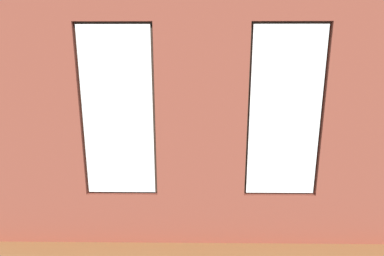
{
  "coord_description": "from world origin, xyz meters",
  "views": [
    {
      "loc": [
        0.07,
        6.08,
        2.49
      ],
      "look_at": [
        0.14,
        0.4,
        1.15
      ],
      "focal_mm": 28.0,
      "sensor_mm": 36.0,
      "label": 1
    }
  ],
  "objects_px": {
    "couch_by_window": "(161,197)",
    "couch_left": "(324,174)",
    "potted_plant_by_left_couch": "(282,149)",
    "remote_silver": "(196,153)",
    "potted_plant_mid_room_small": "(222,146)",
    "papasan_chair": "(197,138)",
    "potted_plant_near_tv": "(71,174)",
    "coffee_table": "(177,158)",
    "remote_gray": "(177,155)",
    "tv_flatscreen": "(64,138)",
    "potted_plant_corner_far_left": "(367,166)",
    "table_plant_small": "(169,150)",
    "cup_ceramic": "(182,155)",
    "media_console": "(67,167)",
    "potted_plant_between_couches": "(252,166)",
    "remote_black": "(156,157)",
    "potted_plant_foreground_right": "(107,122)"
  },
  "relations": [
    {
      "from": "cup_ceramic",
      "to": "remote_black",
      "type": "relative_size",
      "value": 0.54
    },
    {
      "from": "couch_by_window",
      "to": "cup_ceramic",
      "type": "relative_size",
      "value": 20.87
    },
    {
      "from": "remote_gray",
      "to": "tv_flatscreen",
      "type": "height_order",
      "value": "tv_flatscreen"
    },
    {
      "from": "couch_by_window",
      "to": "potted_plant_mid_room_small",
      "type": "height_order",
      "value": "couch_by_window"
    },
    {
      "from": "couch_by_window",
      "to": "couch_left",
      "type": "xyz_separation_m",
      "value": [
        -2.99,
        -0.99,
        0.0
      ]
    },
    {
      "from": "potted_plant_foreground_right",
      "to": "potted_plant_by_left_couch",
      "type": "xyz_separation_m",
      "value": [
        -4.4,
        1.02,
        -0.43
      ]
    },
    {
      "from": "papasan_chair",
      "to": "potted_plant_near_tv",
      "type": "xyz_separation_m",
      "value": [
        2.17,
        2.75,
        0.11
      ]
    },
    {
      "from": "couch_by_window",
      "to": "potted_plant_by_left_couch",
      "type": "height_order",
      "value": "couch_by_window"
    },
    {
      "from": "coffee_table",
      "to": "papasan_chair",
      "type": "height_order",
      "value": "papasan_chair"
    },
    {
      "from": "potted_plant_between_couches",
      "to": "tv_flatscreen",
      "type": "bearing_deg",
      "value": -21.0
    },
    {
      "from": "coffee_table",
      "to": "potted_plant_foreground_right",
      "type": "distance_m",
      "value": 2.61
    },
    {
      "from": "couch_left",
      "to": "remote_gray",
      "type": "relative_size",
      "value": 11.55
    },
    {
      "from": "table_plant_small",
      "to": "remote_black",
      "type": "distance_m",
      "value": 0.35
    },
    {
      "from": "potted_plant_mid_room_small",
      "to": "remote_black",
      "type": "bearing_deg",
      "value": 35.39
    },
    {
      "from": "couch_by_window",
      "to": "potted_plant_by_left_couch",
      "type": "distance_m",
      "value": 3.52
    },
    {
      "from": "couch_left",
      "to": "cup_ceramic",
      "type": "distance_m",
      "value": 2.8
    },
    {
      "from": "cup_ceramic",
      "to": "potted_plant_by_left_couch",
      "type": "height_order",
      "value": "potted_plant_by_left_couch"
    },
    {
      "from": "coffee_table",
      "to": "remote_silver",
      "type": "relative_size",
      "value": 8.52
    },
    {
      "from": "potted_plant_near_tv",
      "to": "media_console",
      "type": "bearing_deg",
      "value": -62.62
    },
    {
      "from": "cup_ceramic",
      "to": "remote_gray",
      "type": "xyz_separation_m",
      "value": [
        0.11,
        -0.12,
        -0.04
      ]
    },
    {
      "from": "papasan_chair",
      "to": "potted_plant_mid_room_small",
      "type": "bearing_deg",
      "value": 142.64
    },
    {
      "from": "potted_plant_corner_far_left",
      "to": "table_plant_small",
      "type": "bearing_deg",
      "value": -31.36
    },
    {
      "from": "cup_ceramic",
      "to": "potted_plant_mid_room_small",
      "type": "xyz_separation_m",
      "value": [
        -0.93,
        -1.05,
        -0.12
      ]
    },
    {
      "from": "coffee_table",
      "to": "potted_plant_foreground_right",
      "type": "bearing_deg",
      "value": -40.47
    },
    {
      "from": "potted_plant_near_tv",
      "to": "coffee_table",
      "type": "bearing_deg",
      "value": -141.62
    },
    {
      "from": "papasan_chair",
      "to": "couch_left",
      "type": "bearing_deg",
      "value": 138.45
    },
    {
      "from": "table_plant_small",
      "to": "potted_plant_by_left_couch",
      "type": "xyz_separation_m",
      "value": [
        -2.62,
        -0.55,
        -0.15
      ]
    },
    {
      "from": "tv_flatscreen",
      "to": "potted_plant_by_left_couch",
      "type": "bearing_deg",
      "value": -168.38
    },
    {
      "from": "remote_silver",
      "to": "potted_plant_mid_room_small",
      "type": "distance_m",
      "value": 1.02
    },
    {
      "from": "couch_left",
      "to": "papasan_chair",
      "type": "height_order",
      "value": "couch_left"
    },
    {
      "from": "couch_left",
      "to": "cup_ceramic",
      "type": "bearing_deg",
      "value": -107.73
    },
    {
      "from": "couch_by_window",
      "to": "remote_silver",
      "type": "bearing_deg",
      "value": -106.5
    },
    {
      "from": "table_plant_small",
      "to": "remote_black",
      "type": "height_order",
      "value": "table_plant_small"
    },
    {
      "from": "potted_plant_by_left_couch",
      "to": "coffee_table",
      "type": "bearing_deg",
      "value": 15.05
    },
    {
      "from": "media_console",
      "to": "potted_plant_mid_room_small",
      "type": "relative_size",
      "value": 2.24
    },
    {
      "from": "potted_plant_between_couches",
      "to": "potted_plant_by_left_couch",
      "type": "xyz_separation_m",
      "value": [
        -1.17,
        -2.33,
        -0.45
      ]
    },
    {
      "from": "remote_silver",
      "to": "potted_plant_mid_room_small",
      "type": "xyz_separation_m",
      "value": [
        -0.64,
        -0.78,
        -0.08
      ]
    },
    {
      "from": "cup_ceramic",
      "to": "remote_silver",
      "type": "bearing_deg",
      "value": -137.78
    },
    {
      "from": "remote_gray",
      "to": "potted_plant_near_tv",
      "type": "distance_m",
      "value": 2.21
    },
    {
      "from": "couch_left",
      "to": "potted_plant_near_tv",
      "type": "distance_m",
      "value": 4.61
    },
    {
      "from": "potted_plant_near_tv",
      "to": "potted_plant_corner_far_left",
      "type": "relative_size",
      "value": 0.87
    },
    {
      "from": "couch_by_window",
      "to": "potted_plant_by_left_couch",
      "type": "bearing_deg",
      "value": -137.39
    },
    {
      "from": "potted_plant_between_couches",
      "to": "potted_plant_by_left_couch",
      "type": "relative_size",
      "value": 2.62
    },
    {
      "from": "coffee_table",
      "to": "potted_plant_near_tv",
      "type": "xyz_separation_m",
      "value": [
        1.73,
        1.37,
        0.18
      ]
    },
    {
      "from": "cup_ceramic",
      "to": "potted_plant_corner_far_left",
      "type": "xyz_separation_m",
      "value": [
        -2.87,
        1.7,
        0.42
      ]
    },
    {
      "from": "papasan_chair",
      "to": "potted_plant_corner_far_left",
      "type": "distance_m",
      "value": 4.11
    },
    {
      "from": "couch_by_window",
      "to": "cup_ceramic",
      "type": "height_order",
      "value": "couch_by_window"
    },
    {
      "from": "cup_ceramic",
      "to": "potted_plant_by_left_couch",
      "type": "distance_m",
      "value": 2.45
    },
    {
      "from": "couch_left",
      "to": "table_plant_small",
      "type": "xyz_separation_m",
      "value": [
        3.02,
        -0.84,
        0.21
      ]
    },
    {
      "from": "couch_by_window",
      "to": "potted_plant_near_tv",
      "type": "relative_size",
      "value": 1.47
    }
  ]
}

